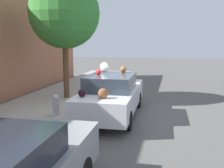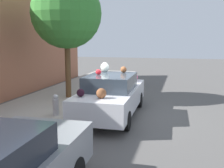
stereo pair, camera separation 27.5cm
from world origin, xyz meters
TOP-DOWN VIEW (x-y plane):
  - ground_plane at (0.00, 0.00)m, footprint 60.00×60.00m
  - sidewalk_curb at (0.00, 2.70)m, footprint 24.00×3.20m
  - street_tree at (1.85, 2.32)m, footprint 2.93×2.93m
  - fire_hydrant at (-0.85, 1.57)m, footprint 0.20×0.20m
  - art_car at (-0.01, -0.13)m, footprint 4.44×1.79m

SIDE VIEW (x-z plane):
  - ground_plane at x=0.00m, z-range 0.00..0.00m
  - sidewalk_curb at x=0.00m, z-range 0.00..0.13m
  - fire_hydrant at x=-0.85m, z-range 0.13..0.83m
  - art_car at x=-0.01m, z-range -0.14..1.65m
  - street_tree at x=1.85m, z-range 1.17..6.19m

